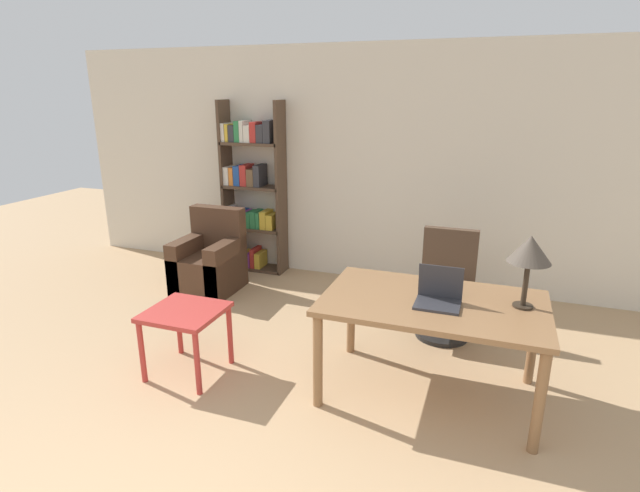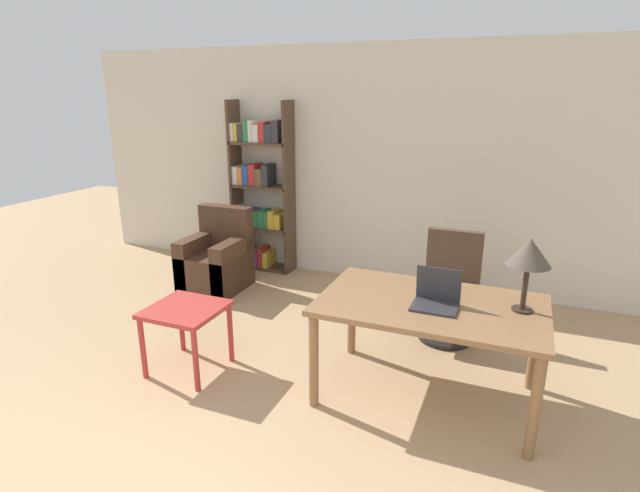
# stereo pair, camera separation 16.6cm
# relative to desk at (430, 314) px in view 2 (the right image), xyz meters

# --- Properties ---
(wall_back) EXTENTS (8.00, 0.06, 2.70)m
(wall_back) POSITION_rel_desk_xyz_m (-0.96, 2.25, 0.68)
(wall_back) COLOR beige
(wall_back) RESTS_ON ground_plane
(desk) EXTENTS (1.57, 0.96, 0.76)m
(desk) POSITION_rel_desk_xyz_m (0.00, 0.00, 0.00)
(desk) COLOR olive
(desk) RESTS_ON ground_plane
(laptop) EXTENTS (0.31, 0.25, 0.26)m
(laptop) POSITION_rel_desk_xyz_m (0.04, -0.05, 0.15)
(laptop) COLOR #2D2D33
(laptop) RESTS_ON desk
(table_lamp) EXTENTS (0.29, 0.29, 0.51)m
(table_lamp) POSITION_rel_desk_xyz_m (0.60, 0.10, 0.50)
(table_lamp) COLOR #2D2319
(table_lamp) RESTS_ON desk
(office_chair) EXTENTS (0.52, 0.52, 0.98)m
(office_chair) POSITION_rel_desk_xyz_m (-0.01, 1.06, -0.22)
(office_chair) COLOR black
(office_chair) RESTS_ON ground_plane
(side_table_blue) EXTENTS (0.57, 0.55, 0.55)m
(side_table_blue) POSITION_rel_desk_xyz_m (-1.86, -0.35, -0.21)
(side_table_blue) COLOR #B2332D
(side_table_blue) RESTS_ON ground_plane
(armchair) EXTENTS (0.64, 0.69, 0.92)m
(armchair) POSITION_rel_desk_xyz_m (-2.65, 1.25, -0.36)
(armchair) COLOR #472D1E
(armchair) RESTS_ON ground_plane
(bookshelf) EXTENTS (0.78, 0.28, 2.09)m
(bookshelf) POSITION_rel_desk_xyz_m (-2.51, 2.06, 0.32)
(bookshelf) COLOR #4C3828
(bookshelf) RESTS_ON ground_plane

